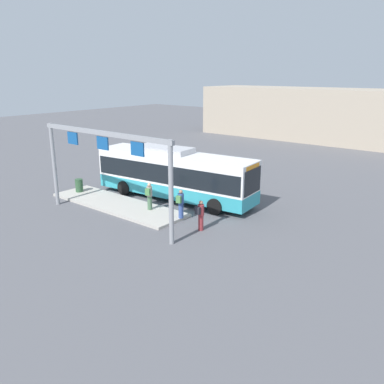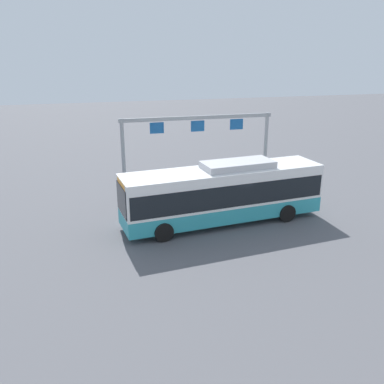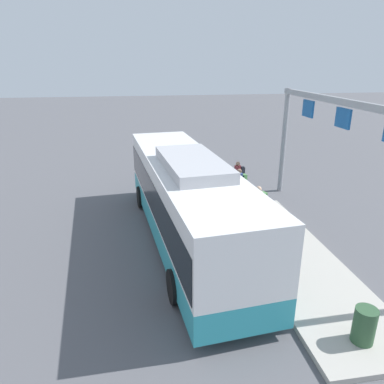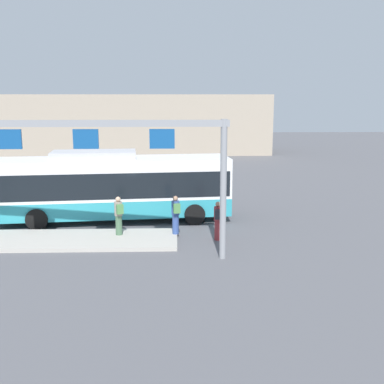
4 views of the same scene
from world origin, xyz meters
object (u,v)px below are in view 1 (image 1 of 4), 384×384
object	(u,v)px
person_boarding	(200,215)
person_waiting_mid	(149,196)
bus_main	(174,173)
person_waiting_near	(181,203)
trash_bin	(79,185)

from	to	relation	value
person_boarding	person_waiting_mid	xyz separation A→B (m)	(-4.21, 0.38, 0.16)
bus_main	person_boarding	distance (m)	5.95
person_waiting_near	person_waiting_mid	world-z (taller)	same
trash_bin	person_waiting_near	bearing A→B (deg)	2.75
bus_main	person_boarding	bearing A→B (deg)	-40.54
person_boarding	trash_bin	world-z (taller)	person_boarding
person_waiting_near	person_waiting_mid	xyz separation A→B (m)	(-2.43, -0.07, 0.00)
person_boarding	trash_bin	bearing A→B (deg)	92.37
person_waiting_near	person_waiting_mid	bearing A→B (deg)	78.80
bus_main	person_waiting_mid	xyz separation A→B (m)	(0.62, -2.98, -0.76)
person_boarding	trash_bin	distance (m)	10.76
bus_main	trash_bin	size ratio (longest dim) A/B	12.75
bus_main	person_waiting_mid	size ratio (longest dim) A/B	6.87
person_waiting_mid	person_boarding	bearing A→B (deg)	-116.91
person_boarding	person_waiting_mid	bearing A→B (deg)	87.37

